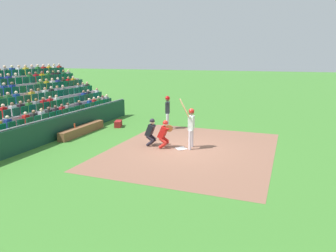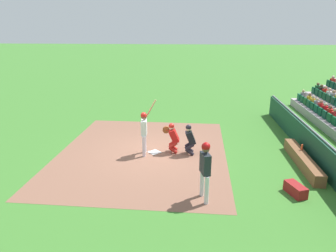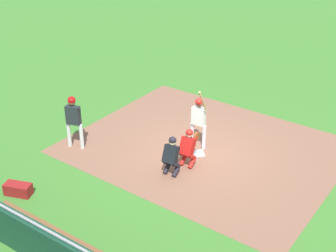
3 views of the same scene
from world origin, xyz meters
name	(u,v)px [view 1 (image 1 of 3)]	position (x,y,z in m)	size (l,w,h in m)	color
ground_plane	(181,149)	(0.00, 0.00, 0.00)	(160.00, 160.00, 0.00)	#3B772B
infield_dirt_patch	(192,150)	(0.00, 0.50, 0.00)	(8.62, 6.93, 0.01)	brown
home_plate_marker	(181,148)	(0.00, 0.00, 0.02)	(0.44, 0.44, 0.02)	white
batter_at_plate	(191,124)	(-0.21, 0.38, 1.13)	(0.61, 0.61, 2.28)	silver
catcher_crouching	(164,132)	(0.12, -0.76, 0.72)	(0.47, 0.72, 1.29)	red
home_plate_umpire	(151,131)	(-0.04, -1.47, 0.70)	(0.49, 0.48, 1.30)	black
dugout_wall	(63,126)	(0.00, -6.32, 0.56)	(13.01, 0.24, 1.18)	#163E2D
dugout_bench	(82,130)	(-0.84, -5.77, 0.22)	(3.56, 0.40, 0.44)	brown
water_bottle_on_bench	(75,126)	(-0.34, -5.87, 0.56)	(0.07, 0.07, 0.23)	#DE4926
equipment_duffel_bag	(118,124)	(-3.07, -4.84, 0.18)	(0.78, 0.36, 0.35)	maroon
on_deck_batter	(168,109)	(-3.60, -1.95, 1.16)	(0.63, 0.34, 1.88)	silver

